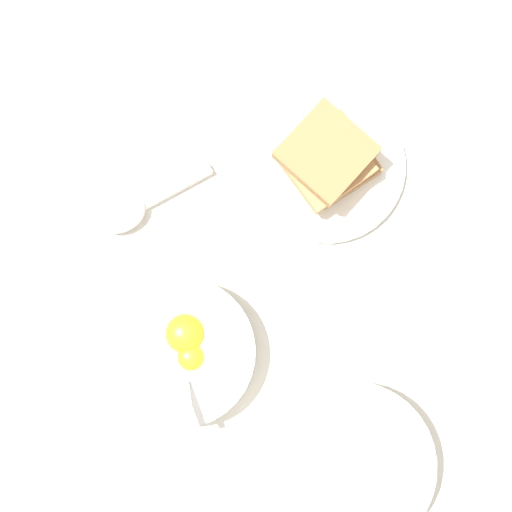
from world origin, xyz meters
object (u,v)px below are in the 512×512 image
object	(u,v)px
toast_plate	(326,165)
soup_spoon	(132,209)
toast_sandwich	(328,158)
congee_bowl	(351,463)
egg_bowl	(183,351)

from	to	relation	value
toast_plate	soup_spoon	size ratio (longest dim) A/B	1.48
toast_sandwich	soup_spoon	bearing A→B (deg)	122.65
toast_sandwich	congee_bowl	xyz separation A→B (m)	(-0.31, -0.13, -0.01)
soup_spoon	congee_bowl	size ratio (longest dim) A/B	0.70
egg_bowl	congee_bowl	distance (m)	0.22
toast_sandwich	soup_spoon	xyz separation A→B (m)	(-0.13, 0.20, -0.03)
soup_spoon	toast_plate	bearing A→B (deg)	-57.64
soup_spoon	egg_bowl	bearing A→B (deg)	-140.25
toast_plate	toast_sandwich	world-z (taller)	toast_sandwich
egg_bowl	toast_plate	bearing A→B (deg)	-18.10
egg_bowl	toast_sandwich	xyz separation A→B (m)	(0.26, -0.08, 0.02)
egg_bowl	toast_plate	distance (m)	0.27
egg_bowl	toast_plate	world-z (taller)	egg_bowl
toast_sandwich	toast_plate	bearing A→B (deg)	-110.54
egg_bowl	soup_spoon	distance (m)	0.18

